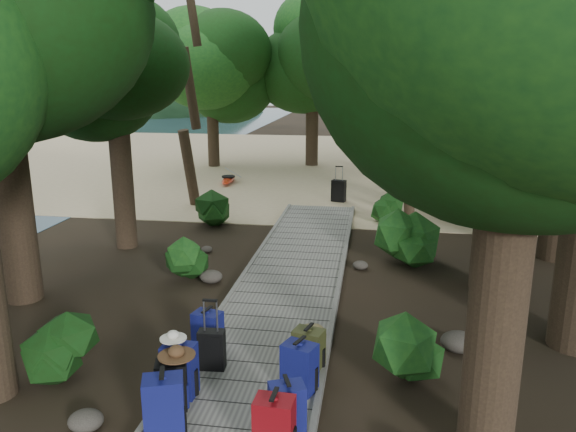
% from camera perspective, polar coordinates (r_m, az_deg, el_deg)
% --- Properties ---
extents(ground, '(120.00, 120.00, 0.00)m').
position_cam_1_polar(ground, '(10.36, -0.42, -8.57)').
color(ground, black).
rests_on(ground, ground).
extents(sand_beach, '(40.00, 22.00, 0.02)m').
position_cam_1_polar(sand_beach, '(25.77, 5.34, 5.37)').
color(sand_beach, '#CBB489').
rests_on(sand_beach, ground).
extents(boardwalk, '(2.00, 12.00, 0.12)m').
position_cam_1_polar(boardwalk, '(11.25, 0.41, -6.32)').
color(boardwalk, gray).
rests_on(boardwalk, ground).
extents(backpack_left_a, '(0.51, 0.43, 0.81)m').
position_cam_1_polar(backpack_left_a, '(6.59, -12.50, -18.23)').
color(backpack_left_a, navy).
rests_on(backpack_left_a, boardwalk).
extents(backpack_left_b, '(0.42, 0.35, 0.67)m').
position_cam_1_polar(backpack_left_b, '(7.11, -11.76, -16.23)').
color(backpack_left_b, black).
rests_on(backpack_left_b, boardwalk).
extents(backpack_left_c, '(0.42, 0.31, 0.75)m').
position_cam_1_polar(backpack_left_c, '(7.33, -10.95, -14.85)').
color(backpack_left_c, navy).
rests_on(backpack_left_c, boardwalk).
extents(backpack_left_d, '(0.46, 0.38, 0.61)m').
position_cam_1_polar(backpack_left_d, '(8.42, -8.17, -11.20)').
color(backpack_left_d, navy).
rests_on(backpack_left_d, boardwalk).
extents(backpack_right_a, '(0.43, 0.31, 0.74)m').
position_cam_1_polar(backpack_right_a, '(6.23, -1.39, -20.40)').
color(backpack_right_a, maroon).
rests_on(backpack_right_a, boardwalk).
extents(backpack_right_b, '(0.46, 0.39, 0.70)m').
position_cam_1_polar(backpack_right_b, '(6.52, -0.11, -18.89)').
color(backpack_right_b, navy).
rests_on(backpack_right_b, boardwalk).
extents(backpack_right_c, '(0.49, 0.42, 0.71)m').
position_cam_1_polar(backpack_right_c, '(7.30, 1.18, -14.88)').
color(backpack_right_c, navy).
rests_on(backpack_right_c, boardwalk).
extents(backpack_right_d, '(0.46, 0.39, 0.61)m').
position_cam_1_polar(backpack_right_d, '(7.84, 2.11, -13.12)').
color(backpack_right_d, '#3B3B1B').
rests_on(backpack_right_d, boardwalk).
extents(duffel_right_khaki, '(0.45, 0.61, 0.37)m').
position_cam_1_polar(duffel_right_khaki, '(8.16, 2.21, -12.86)').
color(duffel_right_khaki, brown).
rests_on(duffel_right_khaki, boardwalk).
extents(suitcase_on_boardwalk, '(0.37, 0.22, 0.55)m').
position_cam_1_polar(suitcase_on_boardwalk, '(7.89, -7.75, -13.29)').
color(suitcase_on_boardwalk, black).
rests_on(suitcase_on_boardwalk, boardwalk).
extents(lone_suitcase_on_sand, '(0.49, 0.36, 0.69)m').
position_cam_1_polar(lone_suitcase_on_sand, '(17.99, 5.17, 2.56)').
color(lone_suitcase_on_sand, black).
rests_on(lone_suitcase_on_sand, sand_beach).
extents(hat_brown, '(0.45, 0.45, 0.13)m').
position_cam_1_polar(hat_brown, '(6.94, -11.27, -13.25)').
color(hat_brown, '#51351E').
rests_on(hat_brown, backpack_left_b).
extents(hat_white, '(0.33, 0.33, 0.11)m').
position_cam_1_polar(hat_white, '(7.16, -11.60, -11.72)').
color(hat_white, silver).
rests_on(hat_white, backpack_left_c).
extents(kayak, '(1.10, 3.62, 0.36)m').
position_cam_1_polar(kayak, '(21.06, -6.07, 3.83)').
color(kayak, red).
rests_on(kayak, sand_beach).
extents(sun_lounger, '(0.93, 1.75, 0.54)m').
position_cam_1_polar(sun_lounger, '(18.85, 11.69, 2.64)').
color(sun_lounger, silver).
rests_on(sun_lounger, sand_beach).
extents(tree_right_a, '(5.07, 5.07, 8.44)m').
position_cam_1_polar(tree_right_a, '(5.74, 22.78, 15.08)').
color(tree_right_a, black).
rests_on(tree_right_a, ground).
extents(tree_right_c, '(4.72, 4.72, 8.17)m').
position_cam_1_polar(tree_right_c, '(10.86, 21.04, 13.70)').
color(tree_right_c, black).
rests_on(tree_right_c, ground).
extents(tree_right_e, '(4.41, 4.41, 7.95)m').
position_cam_1_polar(tree_right_e, '(16.36, 16.98, 13.57)').
color(tree_right_e, black).
rests_on(tree_right_e, ground).
extents(tree_right_f, '(5.52, 5.52, 9.86)m').
position_cam_1_polar(tree_right_f, '(19.75, 24.96, 15.72)').
color(tree_right_f, black).
rests_on(tree_right_f, ground).
extents(tree_left_c, '(4.04, 4.04, 7.03)m').
position_cam_1_polar(tree_left_c, '(13.38, -17.05, 11.55)').
color(tree_left_c, black).
rests_on(tree_left_c, ground).
extents(tree_back_a, '(4.54, 4.54, 7.86)m').
position_cam_1_polar(tree_back_a, '(24.81, 2.51, 14.16)').
color(tree_back_a, black).
rests_on(tree_back_a, ground).
extents(tree_back_b, '(6.32, 6.32, 11.29)m').
position_cam_1_polar(tree_back_b, '(25.10, 10.10, 17.88)').
color(tree_back_b, black).
rests_on(tree_back_b, ground).
extents(tree_back_c, '(4.77, 4.77, 8.59)m').
position_cam_1_polar(tree_back_c, '(25.21, 16.87, 14.41)').
color(tree_back_c, black).
rests_on(tree_back_c, ground).
extents(tree_back_d, '(4.26, 4.26, 7.11)m').
position_cam_1_polar(tree_back_d, '(24.76, -7.78, 13.17)').
color(tree_back_d, black).
rests_on(tree_back_d, ground).
extents(palm_right_a, '(4.10, 4.10, 6.99)m').
position_cam_1_polar(palm_right_a, '(16.12, 13.29, 12.10)').
color(palm_right_a, '#184112').
rests_on(palm_right_a, ground).
extents(palm_right_b, '(4.62, 4.62, 8.93)m').
position_cam_1_polar(palm_right_b, '(20.31, 20.42, 14.74)').
color(palm_right_b, '#184112').
rests_on(palm_right_b, ground).
extents(palm_right_c, '(4.24, 4.24, 6.75)m').
position_cam_1_polar(palm_right_c, '(22.58, 11.72, 12.45)').
color(palm_right_c, '#184112').
rests_on(palm_right_c, ground).
extents(palm_left_a, '(4.48, 4.48, 7.12)m').
position_cam_1_polar(palm_left_a, '(17.40, -10.75, 12.59)').
color(palm_left_a, '#184112').
rests_on(palm_left_a, ground).
extents(rock_left_a, '(0.42, 0.37, 0.23)m').
position_cam_1_polar(rock_left_a, '(7.33, -19.86, -18.96)').
color(rock_left_a, '#4C473F').
rests_on(rock_left_a, ground).
extents(rock_left_b, '(0.37, 0.33, 0.20)m').
position_cam_1_polar(rock_left_b, '(9.25, -20.83, -11.84)').
color(rock_left_b, '#4C473F').
rests_on(rock_left_b, ground).
extents(rock_left_c, '(0.45, 0.41, 0.25)m').
position_cam_1_polar(rock_left_c, '(11.25, -7.82, -6.11)').
color(rock_left_c, '#4C473F').
rests_on(rock_left_c, ground).
extents(rock_left_d, '(0.26, 0.24, 0.14)m').
position_cam_1_polar(rock_left_d, '(13.12, -8.25, -3.35)').
color(rock_left_d, '#4C473F').
rests_on(rock_left_d, ground).
extents(rock_right_b, '(0.54, 0.49, 0.30)m').
position_cam_1_polar(rock_right_b, '(8.93, 16.97, -12.13)').
color(rock_right_b, '#4C473F').
rests_on(rock_right_b, ground).
extents(rock_right_c, '(0.33, 0.29, 0.18)m').
position_cam_1_polar(rock_right_c, '(11.99, 7.36, -4.97)').
color(rock_right_c, '#4C473F').
rests_on(rock_right_c, ground).
extents(shrub_left_a, '(1.02, 1.02, 0.92)m').
position_cam_1_polar(shrub_left_a, '(8.36, -21.59, -12.08)').
color(shrub_left_a, '#144317').
rests_on(shrub_left_a, ground).
extents(shrub_left_b, '(0.96, 0.96, 0.86)m').
position_cam_1_polar(shrub_left_b, '(11.38, -10.95, -4.37)').
color(shrub_left_b, '#144317').
rests_on(shrub_left_b, ground).
extents(shrub_left_c, '(1.06, 1.06, 0.96)m').
position_cam_1_polar(shrub_left_c, '(15.26, -7.99, 0.77)').
color(shrub_left_c, '#144317').
rests_on(shrub_left_c, ground).
extents(shrub_right_a, '(1.00, 1.00, 0.90)m').
position_cam_1_polar(shrub_right_a, '(7.77, 12.92, -13.56)').
color(shrub_right_a, '#144317').
rests_on(shrub_right_a, ground).
extents(shrub_right_b, '(1.19, 1.19, 1.07)m').
position_cam_1_polar(shrub_right_b, '(12.37, 11.86, -2.37)').
color(shrub_right_b, '#144317').
rests_on(shrub_right_b, ground).
extents(shrub_right_c, '(0.86, 0.86, 0.77)m').
position_cam_1_polar(shrub_right_c, '(15.63, 9.89, 0.67)').
color(shrub_right_c, '#144317').
rests_on(shrub_right_c, ground).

